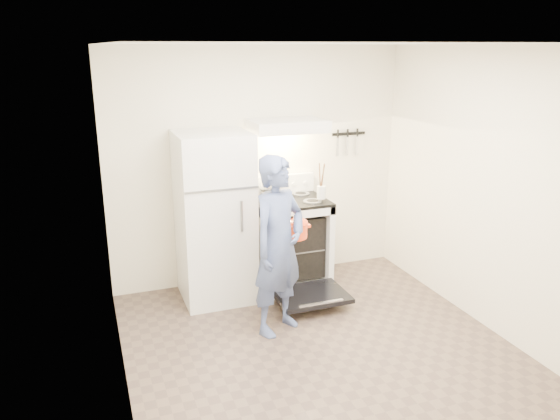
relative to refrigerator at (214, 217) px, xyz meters
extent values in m
plane|color=brown|center=(0.58, -1.45, -0.85)|extent=(3.60, 3.60, 0.00)
cube|color=#ECE4C6|center=(0.58, 0.35, 0.40)|extent=(3.20, 0.02, 2.50)
cube|color=silver|center=(0.00, 0.00, 0.00)|extent=(0.70, 0.70, 1.70)
cube|color=silver|center=(0.81, 0.02, -0.39)|extent=(0.76, 0.65, 0.92)
cube|color=black|center=(0.81, 0.02, 0.09)|extent=(0.76, 0.65, 0.03)
cube|color=silver|center=(0.81, 0.31, 0.20)|extent=(0.76, 0.07, 0.20)
cube|color=black|center=(0.81, -0.57, -0.72)|extent=(0.70, 0.54, 0.04)
cube|color=gray|center=(0.81, 0.02, -0.41)|extent=(0.60, 0.52, 0.01)
cube|color=silver|center=(0.81, 0.10, 0.86)|extent=(0.76, 0.50, 0.12)
cube|color=black|center=(1.63, 0.33, 0.70)|extent=(0.40, 0.02, 0.03)
cylinder|color=#8B6A50|center=(0.86, 0.01, -0.40)|extent=(0.34, 0.34, 0.02)
cylinder|color=silver|center=(1.09, -0.14, 0.20)|extent=(0.10, 0.10, 0.13)
imported|color=navy|center=(0.36, -0.87, -0.04)|extent=(0.70, 0.62, 1.61)
camera|label=1|loc=(-1.16, -5.08, 1.64)|focal=35.00mm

